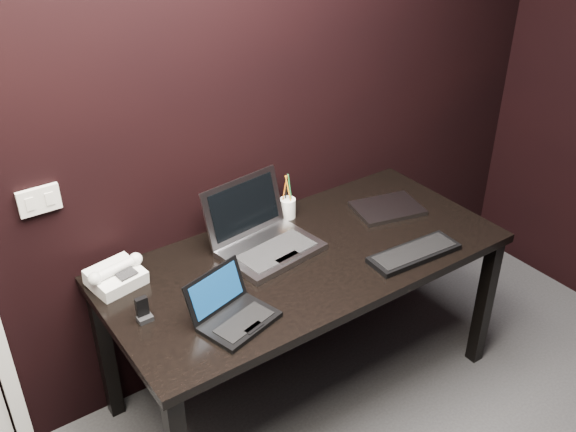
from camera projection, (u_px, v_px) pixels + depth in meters
wall_back at (187, 116)px, 2.54m from camera, size 4.00×0.00×4.00m
wall_switch at (39, 200)px, 2.32m from camera, size 0.15×0.02×0.10m
desk at (306, 270)px, 2.73m from camera, size 1.70×0.80×0.74m
netbook at (233, 312)px, 2.31m from camera, size 0.32×0.30×0.17m
silver_laptop at (264, 238)px, 2.71m from camera, size 0.44×0.41×0.27m
ext_keyboard at (414, 253)px, 2.68m from camera, size 0.42×0.16×0.03m
closed_laptop at (387, 208)px, 3.00m from camera, size 0.35×0.29×0.02m
desk_phone at (116, 276)px, 2.49m from camera, size 0.24×0.21×0.12m
mobile_phone at (143, 312)px, 2.31m from camera, size 0.05×0.05×0.09m
pen_cup at (288, 207)px, 2.93m from camera, size 0.09×0.09×0.22m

